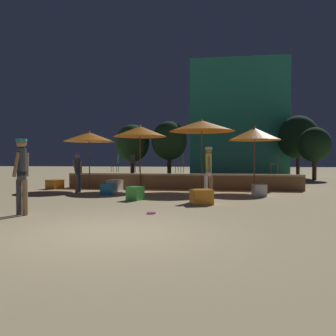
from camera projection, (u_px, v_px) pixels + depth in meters
ground_plane at (109, 232)px, 6.13m from camera, size 120.00×120.00×0.00m
wooden_deck at (184, 181)px, 16.07m from camera, size 10.82×2.33×0.72m
patio_umbrella_0 at (202, 126)px, 14.75m from camera, size 2.94×2.94×3.22m
patio_umbrella_1 at (255, 134)px, 14.22m from camera, size 2.22×2.22×2.83m
patio_umbrella_2 at (89, 137)px, 15.19m from camera, size 2.33×2.33×2.72m
patio_umbrella_3 at (140, 132)px, 15.08m from camera, size 2.44×2.44×2.99m
cube_seat_0 at (55, 184)px, 15.43m from camera, size 0.77×0.77×0.42m
cube_seat_1 at (115, 185)px, 14.30m from camera, size 0.64×0.64×0.49m
cube_seat_2 at (201, 197)px, 10.01m from camera, size 0.77×0.77×0.45m
cube_seat_3 at (108, 189)px, 12.88m from camera, size 0.51×0.51×0.42m
cube_seat_4 at (259, 190)px, 12.24m from camera, size 0.54×0.54×0.44m
cube_seat_5 at (135, 193)px, 11.03m from camera, size 0.59×0.59×0.46m
person_0 at (209, 169)px, 11.35m from camera, size 0.30×0.59×1.81m
person_1 at (22, 171)px, 7.99m from camera, size 0.31×0.53×1.88m
person_3 at (78, 171)px, 13.59m from camera, size 0.46×0.28×1.63m
bistro_chair_0 at (276, 162)px, 14.83m from camera, size 0.40×0.40×0.90m
bistro_chair_1 at (181, 162)px, 16.02m from camera, size 0.44×0.44×0.90m
bistro_chair_2 at (117, 162)px, 17.13m from camera, size 0.40×0.40×0.90m
bistro_chair_3 at (134, 162)px, 16.76m from camera, size 0.46×0.46×0.90m
frisbee_disc at (151, 213)px, 8.22m from camera, size 0.23×0.23×0.03m
background_tree_0 at (298, 137)px, 25.77m from camera, size 3.08×3.08×4.85m
background_tree_1 at (315, 145)px, 22.17m from camera, size 2.14×2.14×3.57m
background_tree_2 at (169, 141)px, 22.32m from camera, size 2.41×2.41×4.00m
background_tree_3 at (132, 143)px, 23.02m from camera, size 2.37×2.37×3.85m
distant_building at (238, 119)px, 29.60m from camera, size 8.39×3.77×10.13m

